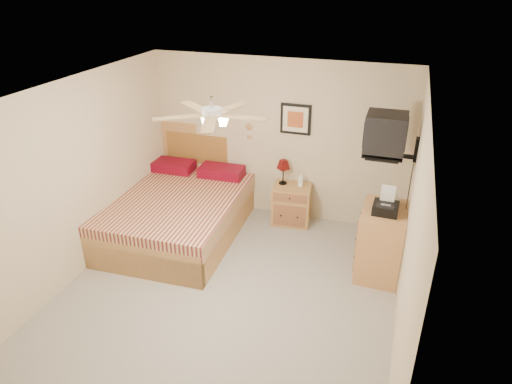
% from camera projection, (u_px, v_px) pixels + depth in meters
% --- Properties ---
extents(floor, '(4.50, 4.50, 0.00)m').
position_uv_depth(floor, '(226.00, 295.00, 5.65)').
color(floor, gray).
rests_on(floor, ground).
extents(ceiling, '(4.00, 4.50, 0.04)m').
position_uv_depth(ceiling, '(219.00, 95.00, 4.54)').
color(ceiling, white).
rests_on(ceiling, ground).
extents(wall_back, '(4.00, 0.04, 2.50)m').
position_uv_depth(wall_back, '(278.00, 140.00, 7.01)').
color(wall_back, beige).
rests_on(wall_back, ground).
extents(wall_front, '(4.00, 0.04, 2.50)m').
position_uv_depth(wall_front, '(102.00, 350.00, 3.18)').
color(wall_front, beige).
rests_on(wall_front, ground).
extents(wall_left, '(0.04, 4.50, 2.50)m').
position_uv_depth(wall_left, '(74.00, 182.00, 5.66)').
color(wall_left, beige).
rests_on(wall_left, ground).
extents(wall_right, '(0.04, 4.50, 2.50)m').
position_uv_depth(wall_right, '(410.00, 236.00, 4.53)').
color(wall_right, beige).
rests_on(wall_right, ground).
extents(bed, '(1.87, 2.41, 1.52)m').
position_uv_depth(bed, '(174.00, 188.00, 6.61)').
color(bed, '#A37238').
rests_on(bed, ground).
extents(nightstand, '(0.62, 0.49, 0.63)m').
position_uv_depth(nightstand, '(292.00, 204.00, 7.13)').
color(nightstand, '#AC7E49').
rests_on(nightstand, ground).
extents(table_lamp, '(0.23, 0.23, 0.40)m').
position_uv_depth(table_lamp, '(283.00, 172.00, 6.99)').
color(table_lamp, '#570C0B').
rests_on(table_lamp, nightstand).
extents(lotion_bottle, '(0.09, 0.09, 0.22)m').
position_uv_depth(lotion_bottle, '(301.00, 180.00, 6.94)').
color(lotion_bottle, white).
rests_on(lotion_bottle, nightstand).
extents(framed_picture, '(0.46, 0.04, 0.46)m').
position_uv_depth(framed_picture, '(296.00, 119.00, 6.75)').
color(framed_picture, black).
rests_on(framed_picture, wall_back).
extents(dresser, '(0.57, 0.80, 0.93)m').
position_uv_depth(dresser, '(381.00, 242.00, 5.88)').
color(dresser, '#B26B39').
rests_on(dresser, ground).
extents(fax_machine, '(0.31, 0.33, 0.32)m').
position_uv_depth(fax_machine, '(387.00, 201.00, 5.54)').
color(fax_machine, black).
rests_on(fax_machine, dresser).
extents(magazine_lower, '(0.27, 0.31, 0.02)m').
position_uv_depth(magazine_lower, '(383.00, 199.00, 5.90)').
color(magazine_lower, beige).
rests_on(magazine_lower, dresser).
extents(magazine_upper, '(0.27, 0.33, 0.02)m').
position_uv_depth(magazine_upper, '(382.00, 198.00, 5.89)').
color(magazine_upper, tan).
rests_on(magazine_upper, magazine_lower).
extents(wall_tv, '(0.56, 0.46, 0.58)m').
position_uv_depth(wall_tv, '(398.00, 137.00, 5.49)').
color(wall_tv, black).
rests_on(wall_tv, wall_right).
extents(ceiling_fan, '(1.14, 1.14, 0.28)m').
position_uv_depth(ceiling_fan, '(212.00, 114.00, 4.43)').
color(ceiling_fan, white).
rests_on(ceiling_fan, ceiling).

